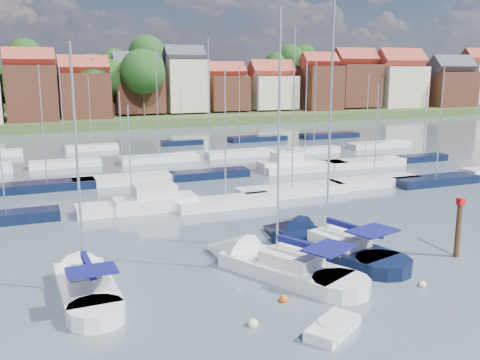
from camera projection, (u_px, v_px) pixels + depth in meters
name	position (u px, v px, depth m)	size (l,w,h in m)	color
ground	(160.00, 167.00, 66.06)	(260.00, 260.00, 0.00)	#414C58
sailboat_left	(83.00, 281.00, 29.67)	(3.10, 10.66, 14.43)	silver
sailboat_centre	(264.00, 263.00, 32.46)	(8.21, 12.41, 16.56)	silver
sailboat_navy	(313.00, 242.00, 36.37)	(6.84, 13.32, 17.78)	black
tender	(333.00, 328.00, 24.54)	(3.40, 2.89, 0.67)	silver
timber_piling	(457.00, 243.00, 34.39)	(0.40, 0.40, 6.14)	#4C331E
buoy_b	(253.00, 326.00, 25.27)	(0.53, 0.53, 0.53)	beige
buoy_c	(284.00, 301.00, 27.93)	(0.51, 0.51, 0.51)	#D85914
buoy_d	(422.00, 287.00, 29.84)	(0.45, 0.45, 0.45)	beige
buoy_e	(312.00, 246.00, 36.54)	(0.52, 0.52, 0.52)	beige
buoy_g	(298.00, 252.00, 35.38)	(0.52, 0.52, 0.52)	#D85914
marina_field	(186.00, 169.00, 62.28)	(79.62, 41.41, 15.93)	silver
far_shore_town	(88.00, 95.00, 149.97)	(212.46, 90.00, 22.27)	#3B4D26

